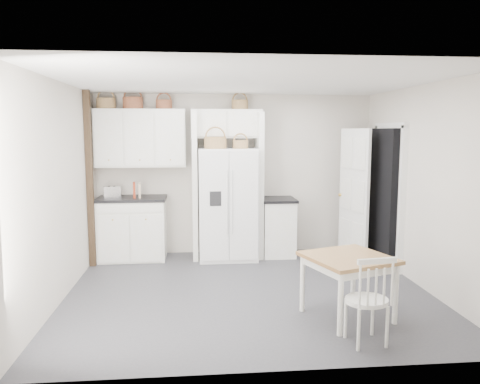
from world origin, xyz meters
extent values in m
plane|color=#36353E|center=(0.00, 0.00, 0.00)|extent=(4.50, 4.50, 0.00)
plane|color=white|center=(0.00, 0.00, 2.60)|extent=(4.50, 4.50, 0.00)
plane|color=beige|center=(0.00, 2.00, 1.30)|extent=(4.50, 0.00, 4.50)
plane|color=beige|center=(-2.25, 0.00, 1.30)|extent=(0.00, 4.00, 4.00)
plane|color=beige|center=(2.25, 0.00, 1.30)|extent=(0.00, 4.00, 4.00)
cube|color=white|center=(-0.15, 1.60, 0.87)|extent=(0.90, 0.73, 1.75)
cube|color=white|center=(-1.65, 1.70, 0.47)|extent=(1.02, 0.64, 0.94)
cube|color=white|center=(0.67, 1.70, 0.45)|extent=(0.51, 0.61, 0.90)
cube|color=brown|center=(0.98, -0.92, 0.34)|extent=(1.04, 1.04, 0.68)
cube|color=white|center=(0.95, -1.54, 0.42)|extent=(0.45, 0.42, 0.84)
cube|color=black|center=(-1.65, 1.70, 0.96)|extent=(1.06, 0.69, 0.04)
cube|color=black|center=(0.67, 1.70, 0.92)|extent=(0.55, 0.65, 0.04)
cube|color=silver|center=(-1.94, 1.68, 1.07)|extent=(0.28, 0.21, 0.18)
cube|color=maroon|center=(-1.60, 1.62, 1.11)|extent=(0.06, 0.16, 0.24)
cube|color=#CBAF92|center=(-1.51, 1.62, 1.10)|extent=(0.04, 0.15, 0.22)
cylinder|color=brown|center=(-2.01, 1.83, 2.43)|extent=(0.29, 0.29, 0.16)
cylinder|color=brown|center=(-1.61, 1.83, 2.44)|extent=(0.31, 0.31, 0.18)
cylinder|color=brown|center=(-1.13, 1.83, 2.42)|extent=(0.25, 0.25, 0.14)
cylinder|color=brown|center=(0.06, 1.83, 2.42)|extent=(0.26, 0.26, 0.15)
cylinder|color=brown|center=(-0.34, 1.50, 1.84)|extent=(0.34, 0.34, 0.18)
cylinder|color=brown|center=(0.04, 1.50, 1.81)|extent=(0.23, 0.23, 0.13)
cube|color=white|center=(-1.50, 1.83, 1.90)|extent=(1.40, 0.34, 0.90)
cube|color=white|center=(-0.15, 1.83, 2.12)|extent=(1.12, 0.34, 0.45)
cube|color=white|center=(-0.66, 1.70, 1.15)|extent=(0.08, 0.60, 2.30)
cube|color=white|center=(0.36, 1.70, 1.15)|extent=(0.08, 0.60, 2.30)
cube|color=black|center=(-2.20, 1.35, 1.30)|extent=(0.09, 0.09, 2.60)
cube|color=black|center=(2.16, 1.00, 1.02)|extent=(0.18, 0.85, 2.05)
cube|color=white|center=(1.80, 1.33, 1.02)|extent=(0.21, 0.79, 2.05)
camera|label=1|loc=(-0.64, -5.66, 2.01)|focal=35.00mm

